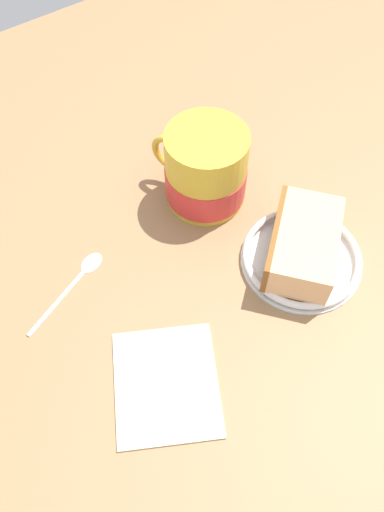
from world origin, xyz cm
name	(u,v)px	position (x,y,z in cm)	size (l,w,h in cm)	color
ground_plane	(240,294)	(0.00, 0.00, -1.01)	(118.80, 118.80, 2.01)	#936D47
small_plate	(302,258)	(-7.79, 1.02, 0.71)	(13.67, 13.67, 1.44)	white
cake_slice	(303,245)	(-7.62, 0.82, 3.11)	(13.41, 12.79, 4.86)	brown
tea_mug	(205,171)	(-4.64, -13.11, 4.39)	(9.70, 11.69, 9.89)	gold
teaspoon	(80,274)	(13.48, -11.85, 0.35)	(11.66, 5.76, 0.80)	silver
folded_napkin	(166,383)	(12.64, 4.05, 0.30)	(10.09, 11.74, 0.60)	beige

